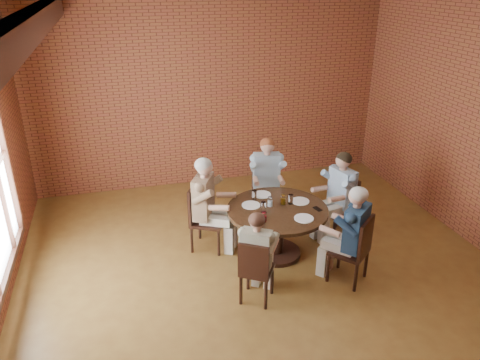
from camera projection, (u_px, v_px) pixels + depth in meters
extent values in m
plane|color=brown|center=(270.00, 284.00, 6.16)|extent=(7.00, 7.00, 0.00)
plane|color=silver|center=(279.00, 10.00, 4.76)|extent=(7.00, 7.00, 0.00)
plane|color=brown|center=(211.00, 94.00, 8.54)|extent=(7.00, 0.00, 7.00)
cube|color=black|center=(23.00, 31.00, 4.23)|extent=(0.22, 6.90, 0.26)
cube|color=black|center=(7.00, 272.00, 5.54)|extent=(0.10, 2.16, 0.08)
cube|color=black|center=(3.00, 152.00, 5.98)|extent=(0.10, 0.08, 2.20)
cylinder|color=black|center=(276.00, 252.00, 6.79)|extent=(0.71, 0.71, 0.06)
cylinder|color=black|center=(277.00, 233.00, 6.66)|extent=(0.20, 0.20, 0.64)
cylinder|color=#352113|center=(277.00, 210.00, 6.50)|extent=(1.41, 1.41, 0.05)
cube|color=black|center=(337.00, 210.00, 7.12)|extent=(0.53, 0.53, 0.04)
cube|color=black|center=(348.00, 192.00, 7.10)|extent=(0.15, 0.43, 0.50)
cylinder|color=black|center=(318.00, 221.00, 7.28)|extent=(0.04, 0.04, 0.41)
cylinder|color=black|center=(334.00, 232.00, 6.98)|extent=(0.04, 0.04, 0.41)
cylinder|color=black|center=(337.00, 215.00, 7.45)|extent=(0.04, 0.04, 0.41)
cylinder|color=black|center=(353.00, 226.00, 7.15)|extent=(0.04, 0.04, 0.41)
cube|color=black|center=(266.00, 194.00, 7.65)|extent=(0.52, 0.52, 0.04)
cube|color=black|center=(265.00, 174.00, 7.72)|extent=(0.44, 0.12, 0.51)
cylinder|color=black|center=(256.00, 212.00, 7.55)|extent=(0.04, 0.04, 0.41)
cylinder|color=black|center=(279.00, 211.00, 7.58)|extent=(0.04, 0.04, 0.41)
cylinder|color=black|center=(253.00, 201.00, 7.90)|extent=(0.04, 0.04, 0.41)
cylinder|color=black|center=(276.00, 201.00, 7.93)|extent=(0.04, 0.04, 0.41)
cube|color=black|center=(208.00, 221.00, 6.81)|extent=(0.62, 0.62, 0.04)
cube|color=black|center=(194.00, 203.00, 6.74)|extent=(0.25, 0.43, 0.53)
cylinder|color=black|center=(219.00, 243.00, 6.69)|extent=(0.04, 0.04, 0.41)
cylinder|color=black|center=(225.00, 229.00, 7.05)|extent=(0.04, 0.04, 0.41)
cylinder|color=black|center=(192.00, 240.00, 6.76)|extent=(0.04, 0.04, 0.41)
cylinder|color=black|center=(200.00, 226.00, 7.12)|extent=(0.04, 0.04, 0.41)
cube|color=black|center=(257.00, 270.00, 5.71)|extent=(0.52, 0.52, 0.04)
cube|color=black|center=(253.00, 261.00, 5.47)|extent=(0.34, 0.24, 0.43)
cylinder|color=black|center=(272.00, 280.00, 5.89)|extent=(0.04, 0.04, 0.41)
cylinder|color=black|center=(248.00, 275.00, 5.98)|extent=(0.04, 0.04, 0.41)
cylinder|color=black|center=(266.00, 295.00, 5.62)|extent=(0.04, 0.04, 0.41)
cylinder|color=black|center=(241.00, 290.00, 5.71)|extent=(0.04, 0.04, 0.41)
cube|color=black|center=(349.00, 251.00, 6.08)|extent=(0.62, 0.62, 0.04)
cube|color=black|center=(366.00, 238.00, 5.87)|extent=(0.36, 0.32, 0.50)
cylinder|color=black|center=(339.00, 255.00, 6.41)|extent=(0.04, 0.04, 0.41)
cylinder|color=black|center=(328.00, 268.00, 6.13)|extent=(0.04, 0.04, 0.41)
cylinder|color=black|center=(366.00, 263.00, 6.22)|extent=(0.04, 0.04, 0.41)
cylinder|color=black|center=(356.00, 278.00, 5.94)|extent=(0.04, 0.04, 0.41)
cylinder|color=white|center=(300.00, 201.00, 6.68)|extent=(0.26, 0.26, 0.01)
cylinder|color=white|center=(262.00, 194.00, 6.88)|extent=(0.26, 0.26, 0.01)
cylinder|color=white|center=(251.00, 205.00, 6.57)|extent=(0.26, 0.26, 0.01)
cylinder|color=white|center=(304.00, 218.00, 6.22)|extent=(0.26, 0.26, 0.01)
cylinder|color=white|center=(291.00, 199.00, 6.59)|extent=(0.07, 0.07, 0.14)
cylinder|color=white|center=(283.00, 199.00, 6.59)|extent=(0.07, 0.07, 0.14)
cylinder|color=white|center=(254.00, 195.00, 6.71)|extent=(0.07, 0.07, 0.14)
cylinder|color=white|center=(270.00, 202.00, 6.53)|extent=(0.07, 0.07, 0.14)
cylinder|color=white|center=(264.00, 207.00, 6.39)|extent=(0.07, 0.07, 0.14)
cylinder|color=white|center=(264.00, 217.00, 6.12)|extent=(0.07, 0.07, 0.14)
cube|color=black|center=(318.00, 209.00, 6.47)|extent=(0.10, 0.15, 0.01)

